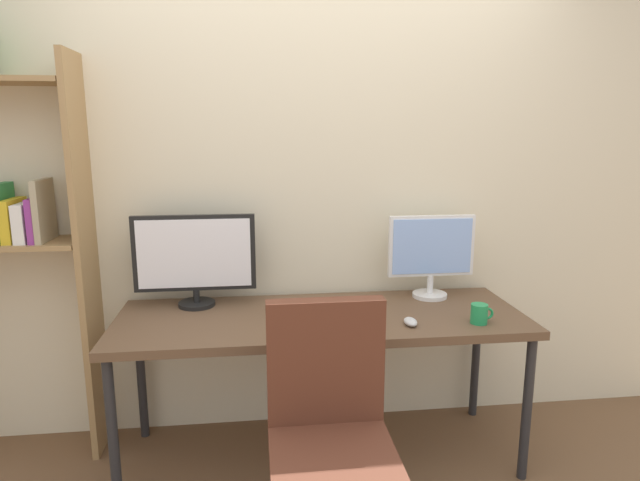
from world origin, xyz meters
TOP-DOWN VIEW (x-y plane):
  - wall_back at (0.00, 1.02)m, footprint 4.32×0.10m
  - desk at (0.00, 0.60)m, footprint 1.92×0.68m
  - office_chair at (-0.05, -0.07)m, footprint 0.52×0.52m
  - monitor_left at (-0.60, 0.81)m, footprint 0.59×0.18m
  - monitor_right at (0.60, 0.81)m, footprint 0.45×0.18m
  - keyboard_main at (0.00, 0.37)m, footprint 0.33×0.13m
  - computer_mouse at (0.38, 0.41)m, footprint 0.06×0.10m
  - coffee_mug at (0.70, 0.40)m, footprint 0.11×0.08m

SIDE VIEW (x-z plane):
  - office_chair at x=-0.05m, z-range -0.09..0.90m
  - desk at x=0.00m, z-range 0.32..1.06m
  - keyboard_main at x=0.00m, z-range 0.74..0.76m
  - computer_mouse at x=0.38m, z-range 0.74..0.77m
  - coffee_mug at x=0.70m, z-range 0.74..0.83m
  - monitor_right at x=0.60m, z-range 0.76..1.20m
  - monitor_left at x=-0.60m, z-range 0.76..1.22m
  - wall_back at x=0.00m, z-range 0.00..2.60m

